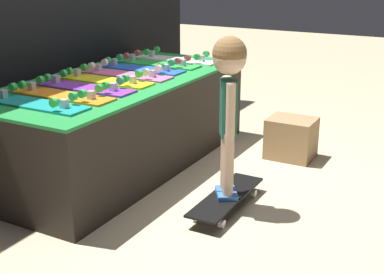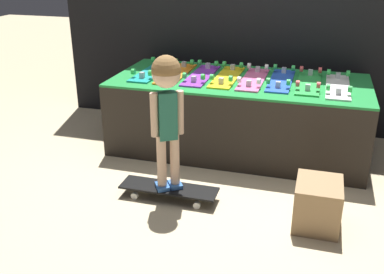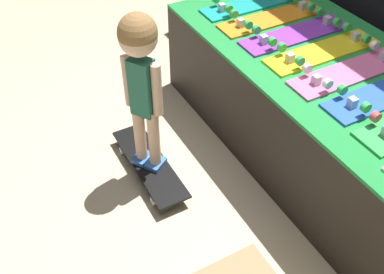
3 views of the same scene
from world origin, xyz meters
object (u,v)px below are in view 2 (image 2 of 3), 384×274
(skateboard_orange_on_rack, at_px, (176,73))
(skateboard_purple_on_rack, at_px, (201,75))
(storage_box, at_px, (317,204))
(skateboard_green_on_rack, at_px, (309,82))
(skateboard_white_on_rack, at_px, (338,86))
(skateboard_teal_on_rack, at_px, (152,71))
(skateboard_blue_on_rack, at_px, (281,80))
(child, at_px, (167,98))
(skateboard_pink_on_rack, at_px, (253,78))
(skateboard_on_floor, at_px, (169,189))
(skateboard_yellow_on_rack, at_px, (227,76))

(skateboard_orange_on_rack, height_order, skateboard_purple_on_rack, same)
(skateboard_purple_on_rack, bearing_deg, storage_box, -45.13)
(skateboard_green_on_rack, height_order, skateboard_white_on_rack, same)
(skateboard_teal_on_rack, relative_size, skateboard_orange_on_rack, 1.00)
(skateboard_blue_on_rack, relative_size, storage_box, 2.10)
(skateboard_orange_on_rack, bearing_deg, skateboard_teal_on_rack, 178.42)
(skateboard_white_on_rack, relative_size, child, 0.75)
(skateboard_pink_on_rack, xyz_separation_m, skateboard_white_on_rack, (0.72, -0.03, 0.00))
(skateboard_pink_on_rack, relative_size, skateboard_blue_on_rack, 1.00)
(skateboard_orange_on_rack, bearing_deg, skateboard_on_floor, -75.19)
(skateboard_blue_on_rack, xyz_separation_m, child, (-0.68, -1.09, 0.11))
(skateboard_pink_on_rack, distance_m, storage_box, 1.39)
(skateboard_orange_on_rack, relative_size, skateboard_yellow_on_rack, 1.00)
(skateboard_purple_on_rack, xyz_separation_m, skateboard_green_on_rack, (0.95, 0.02, 0.00))
(skateboard_green_on_rack, bearing_deg, skateboard_teal_on_rack, -179.22)
(skateboard_teal_on_rack, height_order, skateboard_purple_on_rack, same)
(skateboard_orange_on_rack, relative_size, skateboard_purple_on_rack, 1.00)
(skateboard_orange_on_rack, xyz_separation_m, skateboard_green_on_rack, (1.19, 0.03, 0.00))
(child, bearing_deg, storage_box, -35.89)
(child, bearing_deg, skateboard_purple_on_rack, 59.28)
(skateboard_green_on_rack, bearing_deg, skateboard_pink_on_rack, -177.91)
(skateboard_pink_on_rack, relative_size, skateboard_white_on_rack, 1.00)
(skateboard_orange_on_rack, height_order, storage_box, skateboard_orange_on_rack)
(skateboard_pink_on_rack, bearing_deg, skateboard_teal_on_rack, -179.87)
(skateboard_purple_on_rack, distance_m, skateboard_green_on_rack, 0.95)
(skateboard_on_floor, bearing_deg, storage_box, -3.00)
(skateboard_yellow_on_rack, relative_size, child, 0.75)
(skateboard_blue_on_rack, distance_m, child, 1.29)
(skateboard_pink_on_rack, xyz_separation_m, skateboard_blue_on_rack, (0.24, 0.03, 0.00))
(skateboard_yellow_on_rack, bearing_deg, skateboard_teal_on_rack, -178.94)
(skateboard_purple_on_rack, height_order, skateboard_yellow_on_rack, same)
(storage_box, bearing_deg, skateboard_teal_on_rack, 144.92)
(storage_box, bearing_deg, skateboard_green_on_rack, 97.99)
(skateboard_teal_on_rack, bearing_deg, skateboard_pink_on_rack, 0.13)
(skateboard_purple_on_rack, bearing_deg, skateboard_teal_on_rack, -179.84)
(skateboard_orange_on_rack, distance_m, skateboard_green_on_rack, 1.19)
(skateboard_teal_on_rack, distance_m, skateboard_yellow_on_rack, 0.72)
(skateboard_green_on_rack, distance_m, skateboard_white_on_rack, 0.24)
(storage_box, bearing_deg, skateboard_blue_on_rack, 109.11)
(skateboard_white_on_rack, distance_m, skateboard_on_floor, 1.66)
(skateboard_yellow_on_rack, relative_size, storage_box, 2.10)
(child, bearing_deg, skateboard_teal_on_rack, 83.10)
(skateboard_green_on_rack, height_order, storage_box, skateboard_green_on_rack)
(skateboard_purple_on_rack, relative_size, skateboard_on_floor, 1.02)
(skateboard_on_floor, bearing_deg, skateboard_pink_on_rack, 67.66)
(skateboard_blue_on_rack, bearing_deg, skateboard_on_floor, -121.73)
(child, height_order, storage_box, child)
(skateboard_orange_on_rack, bearing_deg, skateboard_white_on_rack, -0.82)
(skateboard_teal_on_rack, height_order, skateboard_on_floor, skateboard_teal_on_rack)
(skateboard_yellow_on_rack, distance_m, child, 1.10)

